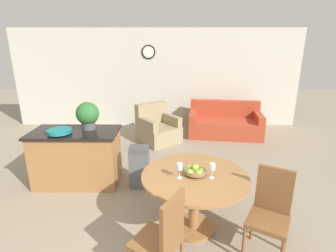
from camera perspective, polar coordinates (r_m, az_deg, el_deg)
wall_back at (r=7.50m, az=-2.47°, el=10.30°), size 8.00×0.09×2.70m
dining_table at (r=3.33m, az=5.78°, el=-13.20°), size 1.31×1.31×0.78m
dining_chair_near_left at (r=2.69m, az=-1.20°, el=-22.98°), size 0.57×0.57×1.01m
dining_chair_near_right at (r=3.23m, az=21.39°, el=-16.61°), size 0.57×0.57×1.01m
fruit_bowl at (r=3.22m, az=5.92°, el=-9.62°), size 0.26×0.26×0.14m
wine_glass_left at (r=3.10m, az=2.52°, el=-8.95°), size 0.07×0.07×0.19m
wine_glass_right at (r=3.14m, az=9.61°, el=-8.85°), size 0.07×0.07×0.19m
kitchen_island at (r=4.70m, az=-19.16°, el=-6.42°), size 1.42×0.75×0.93m
teal_bowl at (r=4.45m, az=-22.55°, el=-1.07°), size 0.37×0.37×0.08m
potted_plant at (r=4.50m, az=-17.10°, el=2.35°), size 0.38×0.38×0.46m
trash_bin at (r=4.40m, az=-6.23°, el=-8.82°), size 0.32×0.26×0.71m
couch at (r=7.01m, az=12.21°, el=0.49°), size 1.93×1.22×0.84m
armchair at (r=6.37m, az=-2.29°, el=-0.72°), size 1.16×1.17×0.91m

